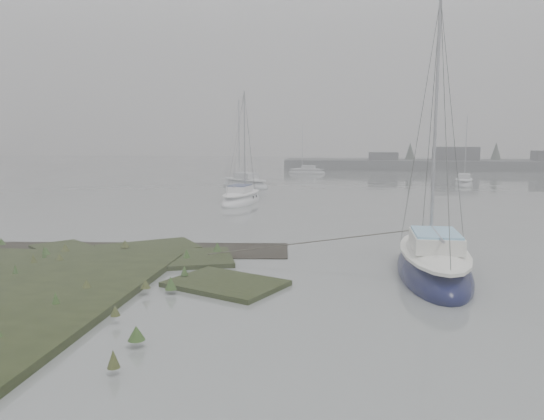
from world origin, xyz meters
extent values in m
plane|color=slate|center=(0.00, 30.00, 0.00)|extent=(160.00, 160.00, 0.00)
cube|color=#4C4F51|center=(26.00, 62.00, 0.60)|extent=(60.00, 8.00, 1.60)
cube|color=#424247|center=(10.00, 61.00, 1.40)|extent=(4.00, 3.00, 2.20)
cube|color=#424247|center=(20.00, 61.00, 1.80)|extent=(6.00, 3.00, 3.00)
cone|color=#384238|center=(14.00, 63.00, 2.20)|extent=(2.00, 2.00, 3.50)
cone|color=#384238|center=(26.00, 63.00, 2.20)|extent=(2.00, 2.00, 3.50)
ellipsoid|color=black|center=(7.35, 1.78, 0.12)|extent=(2.60, 7.32, 1.76)
ellipsoid|color=silver|center=(7.35, 1.78, 0.83)|extent=(2.10, 6.37, 0.50)
cube|color=silver|center=(7.34, 1.47, 1.26)|extent=(1.63, 2.53, 0.52)
cube|color=#89C0E2|center=(7.34, 1.47, 1.55)|extent=(1.52, 2.32, 0.08)
cylinder|color=#939399|center=(7.38, 2.72, 5.34)|extent=(0.11, 0.11, 8.29)
cylinder|color=#939399|center=(7.33, 1.27, 1.55)|extent=(0.18, 2.90, 0.09)
ellipsoid|color=white|center=(-3.01, 20.54, 0.10)|extent=(2.96, 6.35, 1.48)
ellipsoid|color=white|center=(-3.01, 20.54, 0.70)|extent=(2.43, 5.51, 0.42)
cube|color=white|center=(-3.05, 20.28, 1.06)|extent=(1.63, 2.28, 0.44)
cube|color=navy|center=(-3.05, 20.28, 1.31)|extent=(1.51, 2.09, 0.07)
cylinder|color=#939399|center=(-2.88, 21.32, 4.49)|extent=(0.10, 0.10, 6.98)
cylinder|color=#939399|center=(-3.08, 20.11, 1.31)|extent=(0.47, 2.42, 0.08)
ellipsoid|color=silver|center=(-4.94, 32.37, 0.11)|extent=(6.07, 5.65, 1.52)
ellipsoid|color=silver|center=(-4.94, 32.37, 0.71)|extent=(5.20, 4.81, 0.43)
cube|color=silver|center=(-4.73, 32.19, 1.09)|extent=(2.50, 2.42, 0.45)
cube|color=#B2B5BD|center=(-4.73, 32.19, 1.34)|extent=(2.31, 2.23, 0.07)
cylinder|color=#939399|center=(-5.55, 32.90, 4.60)|extent=(0.10, 0.10, 7.15)
cylinder|color=#939399|center=(-4.60, 32.08, 1.34)|extent=(1.94, 1.70, 0.08)
ellipsoid|color=#B1B7BB|center=(16.05, 37.02, 0.09)|extent=(2.81, 5.40, 1.25)
ellipsoid|color=silver|center=(16.05, 37.02, 0.59)|extent=(2.33, 4.68, 0.35)
cube|color=silver|center=(16.00, 36.81, 0.90)|extent=(1.47, 1.97, 0.37)
cube|color=#A9ADB4|center=(16.00, 36.81, 1.10)|extent=(1.37, 1.81, 0.06)
cylinder|color=#939399|center=(16.19, 37.67, 3.79)|extent=(0.08, 0.08, 5.89)
cylinder|color=#939399|center=(15.96, 36.66, 1.10)|extent=(0.53, 2.02, 0.07)
ellipsoid|color=silver|center=(-0.33, 51.48, 0.08)|extent=(5.05, 2.48, 1.18)
ellipsoid|color=white|center=(-0.33, 51.48, 0.55)|extent=(4.38, 2.05, 0.33)
cube|color=white|center=(-0.12, 51.44, 0.84)|extent=(1.82, 1.33, 0.35)
cube|color=#ABB2B7|center=(-0.12, 51.44, 1.04)|extent=(1.68, 1.24, 0.06)
cylinder|color=#939399|center=(-0.94, 51.60, 3.56)|extent=(0.08, 0.08, 5.53)
cylinder|color=#939399|center=(0.01, 51.42, 1.04)|extent=(1.91, 0.43, 0.06)
camera|label=1|loc=(4.14, -16.73, 4.79)|focal=35.00mm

